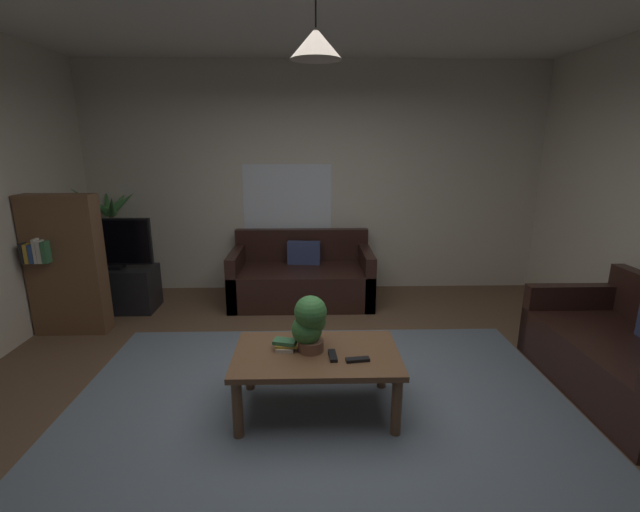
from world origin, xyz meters
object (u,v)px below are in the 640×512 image
(remote_on_table_1, at_px, (333,356))
(book_on_table_1, at_px, (286,345))
(book_on_table_2, at_px, (285,342))
(bookshelf_corner, at_px, (65,265))
(couch_right_side, at_px, (631,361))
(couch_under_window, at_px, (302,279))
(tv_stand, at_px, (116,289))
(potted_plant_on_table, at_px, (310,322))
(coffee_table, at_px, (317,361))
(potted_palm_corner, at_px, (114,248))
(book_on_table_0, at_px, (285,348))
(remote_on_table_0, at_px, (358,360))
(tv, at_px, (109,243))
(pendant_lamp, at_px, (316,43))

(remote_on_table_1, bearing_deg, book_on_table_1, 156.18)
(book_on_table_2, bearing_deg, book_on_table_1, -12.79)
(book_on_table_2, relative_size, bookshelf_corner, 0.11)
(book_on_table_1, bearing_deg, couch_right_side, 2.33)
(book_on_table_1, height_order, book_on_table_2, book_on_table_2)
(couch_under_window, height_order, tv_stand, couch_under_window)
(book_on_table_2, xyz_separation_m, potted_plant_on_table, (0.17, -0.01, 0.15))
(couch_right_side, bearing_deg, tv_stand, -111.77)
(couch_under_window, xyz_separation_m, coffee_table, (0.14, -2.26, 0.12))
(remote_on_table_1, height_order, bookshelf_corner, bookshelf_corner)
(remote_on_table_1, relative_size, potted_palm_corner, 0.11)
(book_on_table_0, bearing_deg, tv_stand, 136.15)
(book_on_table_0, distance_m, remote_on_table_0, 0.53)
(book_on_table_2, bearing_deg, book_on_table_0, -78.04)
(couch_under_window, xyz_separation_m, potted_plant_on_table, (0.09, -2.22, 0.39))
(remote_on_table_0, distance_m, bookshelf_corner, 3.14)
(couch_right_side, distance_m, potted_plant_on_table, 2.46)
(bookshelf_corner, bearing_deg, tv, 72.15)
(coffee_table, bearing_deg, tv, 138.77)
(coffee_table, xyz_separation_m, remote_on_table_1, (0.11, -0.07, 0.08))
(tv_stand, bearing_deg, remote_on_table_1, -41.20)
(book_on_table_1, bearing_deg, potted_palm_corner, 132.38)
(couch_right_side, relative_size, remote_on_table_0, 9.60)
(couch_under_window, relative_size, remote_on_table_0, 10.41)
(couch_under_window, distance_m, tv_stand, 2.14)
(couch_right_side, bearing_deg, couch_under_window, -129.85)
(couch_under_window, bearing_deg, potted_plant_on_table, -87.63)
(book_on_table_0, relative_size, book_on_table_2, 0.78)
(potted_palm_corner, bearing_deg, remote_on_table_1, -45.14)
(book_on_table_2, distance_m, remote_on_table_0, 0.53)
(book_on_table_2, relative_size, remote_on_table_0, 0.99)
(book_on_table_0, distance_m, book_on_table_2, 0.05)
(remote_on_table_0, height_order, bookshelf_corner, bookshelf_corner)
(couch_right_side, xyz_separation_m, tv, (-4.65, 1.84, 0.52))
(potted_plant_on_table, bearing_deg, pendant_lamp, -38.47)
(coffee_table, bearing_deg, tv_stand, 138.46)
(remote_on_table_0, distance_m, pendant_lamp, 1.99)
(book_on_table_1, distance_m, book_on_table_2, 0.03)
(book_on_table_2, distance_m, bookshelf_corner, 2.62)
(remote_on_table_1, height_order, potted_palm_corner, potted_palm_corner)
(couch_under_window, xyz_separation_m, tv, (-2.13, -0.27, 0.52))
(couch_right_side, distance_m, tv_stand, 5.01)
(coffee_table, relative_size, book_on_table_2, 7.27)
(couch_right_side, bearing_deg, book_on_table_1, -87.67)
(book_on_table_2, height_order, pendant_lamp, pendant_lamp)
(bookshelf_corner, height_order, pendant_lamp, pendant_lamp)
(pendant_lamp, bearing_deg, book_on_table_0, 168.99)
(couch_right_side, xyz_separation_m, potted_palm_corner, (-4.85, 2.37, 0.33))
(potted_plant_on_table, xyz_separation_m, potted_palm_corner, (-2.42, 2.48, -0.06))
(remote_on_table_1, bearing_deg, remote_on_table_0, -24.14)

